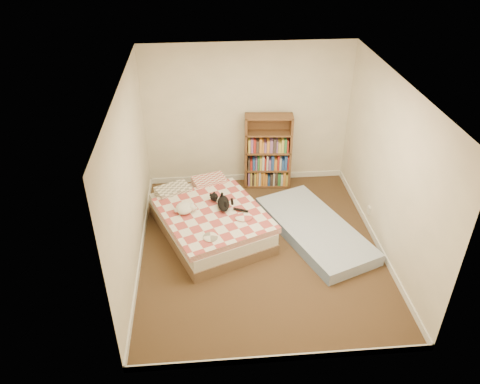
{
  "coord_description": "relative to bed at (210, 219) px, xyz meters",
  "views": [
    {
      "loc": [
        -0.76,
        -5.34,
        4.43
      ],
      "look_at": [
        -0.28,
        0.3,
        0.81
      ],
      "focal_mm": 35.0,
      "sensor_mm": 36.0,
      "label": 1
    }
  ],
  "objects": [
    {
      "name": "bookshelf",
      "position": [
        1.06,
        1.31,
        0.28
      ],
      "size": [
        0.83,
        0.33,
        1.34
      ],
      "rotation": [
        0.0,
        0.0,
        -0.08
      ],
      "color": "brown",
      "rests_on": "room"
    },
    {
      "name": "white_dog",
      "position": [
        -0.36,
        -0.11,
        0.29
      ],
      "size": [
        0.37,
        0.38,
        0.14
      ],
      "rotation": [
        0.0,
        0.0,
        0.67
      ],
      "color": "white",
      "rests_on": "bed"
    },
    {
      "name": "floor_mattress",
      "position": [
        1.59,
        -0.23,
        -0.14
      ],
      "size": [
        1.63,
        2.28,
        0.19
      ],
      "primitive_type": "cube",
      "rotation": [
        0.0,
        0.0,
        0.38
      ],
      "color": "#738EBF",
      "rests_on": "room"
    },
    {
      "name": "bed",
      "position": [
        0.0,
        0.0,
        0.0
      ],
      "size": [
        1.96,
        2.27,
        0.51
      ],
      "rotation": [
        0.0,
        0.0,
        0.39
      ],
      "color": "brown",
      "rests_on": "room"
    },
    {
      "name": "room",
      "position": [
        0.72,
        -0.49,
        0.97
      ],
      "size": [
        3.51,
        4.01,
        2.51
      ],
      "color": "#442C1D",
      "rests_on": "ground"
    },
    {
      "name": "black_cat",
      "position": [
        0.21,
        0.0,
        0.29
      ],
      "size": [
        0.39,
        0.67,
        0.15
      ],
      "rotation": [
        0.0,
        0.0,
        0.67
      ],
      "color": "black",
      "rests_on": "bed"
    }
  ]
}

